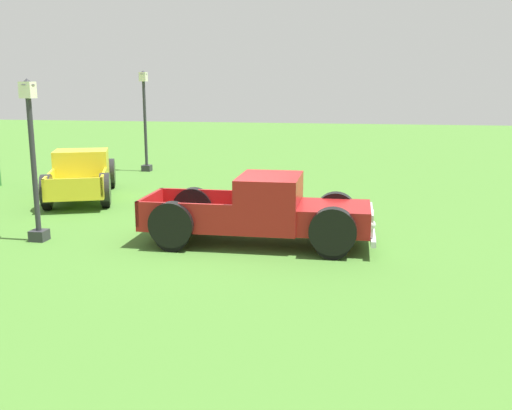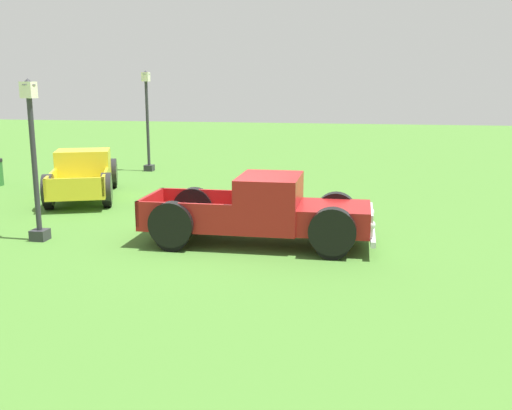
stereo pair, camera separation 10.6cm
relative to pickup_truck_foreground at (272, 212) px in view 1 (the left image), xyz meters
name	(u,v)px [view 1 (the left image)]	position (x,y,z in m)	size (l,w,h in m)	color
ground_plane	(230,240)	(0.21, 1.02, -0.75)	(80.00, 80.00, 0.00)	#477A2D
pickup_truck_foreground	(272,212)	(0.00, 0.00, 0.00)	(2.04, 5.17, 1.58)	maroon
pickup_truck_behind_left	(82,174)	(4.64, 6.85, -0.04)	(5.17, 3.36, 1.49)	yellow
lamp_post_near	(33,158)	(-0.61, 5.36, 1.18)	(0.36, 0.36, 3.68)	#2D2D33
lamp_post_far	(145,119)	(10.13, 6.75, 1.38)	(0.36, 0.36, 4.07)	#2D2D33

